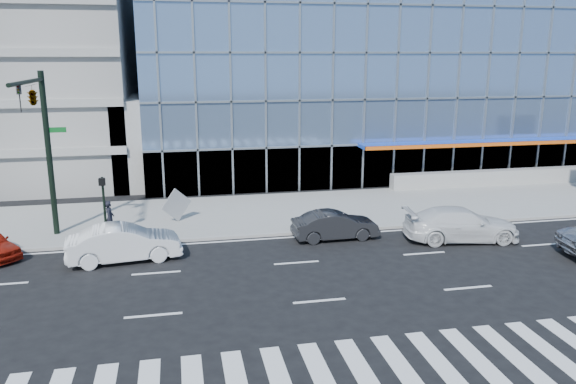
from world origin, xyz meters
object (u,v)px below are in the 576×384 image
object	(u,v)px
traffic_signal	(38,116)
ped_signal_post	(103,198)
white_sedan	(124,243)
white_suv	(461,224)
pedestrian	(110,218)
tilted_panel	(177,205)
dark_sedan	(335,225)

from	to	relation	value
traffic_signal	ped_signal_post	bearing A→B (deg)	8.52
ped_signal_post	white_sedan	bearing A→B (deg)	-70.39
traffic_signal	white_suv	distance (m)	20.52
pedestrian	tilted_panel	xyz separation A→B (m)	(3.25, 1.85, 0.03)
ped_signal_post	white_sedan	size ratio (longest dim) A/B	0.61
traffic_signal	dark_sedan	size ratio (longest dim) A/B	1.89
white_suv	white_sedan	world-z (taller)	white_sedan
traffic_signal	white_sedan	xyz separation A→B (m)	(3.62, -2.77, -5.36)
traffic_signal	pedestrian	xyz separation A→B (m)	(2.70, 0.54, -5.12)
white_sedan	traffic_signal	bearing A→B (deg)	45.60
pedestrian	traffic_signal	bearing A→B (deg)	99.26
white_sedan	dark_sedan	xyz separation A→B (m)	(9.95, 1.06, -0.11)
ped_signal_post	tilted_panel	world-z (taller)	ped_signal_post
ped_signal_post	traffic_signal	bearing A→B (deg)	-171.48
pedestrian	tilted_panel	bearing A→B (deg)	-62.32
white_sedan	dark_sedan	distance (m)	10.00
traffic_signal	ped_signal_post	world-z (taller)	traffic_signal
traffic_signal	ped_signal_post	xyz separation A→B (m)	(2.50, 0.37, -4.02)
white_sedan	tilted_panel	xyz separation A→B (m)	(2.33, 5.16, 0.26)
white_sedan	pedestrian	bearing A→B (deg)	8.59
ped_signal_post	pedestrian	world-z (taller)	ped_signal_post
ped_signal_post	tilted_panel	size ratio (longest dim) A/B	2.31
traffic_signal	tilted_panel	distance (m)	8.19
traffic_signal	white_sedan	size ratio (longest dim) A/B	1.63
pedestrian	white_suv	bearing A→B (deg)	-104.24
ped_signal_post	tilted_panel	xyz separation A→B (m)	(3.45, 2.02, -1.07)
white_suv	dark_sedan	xyz separation A→B (m)	(-6.00, 1.40, -0.11)
traffic_signal	pedestrian	bearing A→B (deg)	11.29
white_sedan	tilted_panel	world-z (taller)	tilted_panel
ped_signal_post	tilted_panel	bearing A→B (deg)	30.34
white_suv	tilted_panel	distance (m)	14.69
ped_signal_post	white_sedan	world-z (taller)	ped_signal_post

